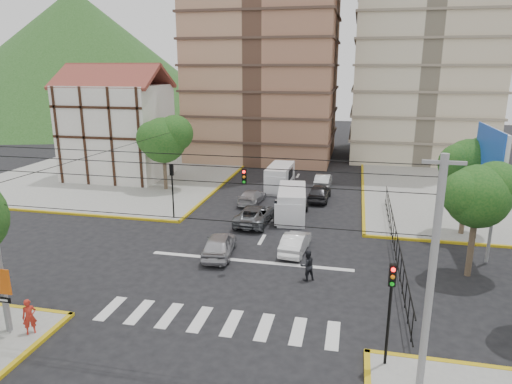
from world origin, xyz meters
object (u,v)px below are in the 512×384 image
(pedestrian_sw_corner, at_px, (29,317))
(pedestrian_crosswalk, at_px, (307,265))
(traffic_light_nw, at_px, (172,182))
(van_right_lane, at_px, (291,205))
(van_left_lane, at_px, (279,179))
(district_sign, at_px, (2,288))
(car_white_front_right, at_px, (295,242))
(traffic_light_se, at_px, (390,298))
(car_silver_front_left, at_px, (219,245))

(pedestrian_sw_corner, distance_m, pedestrian_crosswalk, 14.33)
(traffic_light_nw, distance_m, van_right_lane, 9.63)
(van_left_lane, bearing_deg, district_sign, -104.24)
(district_sign, height_order, van_left_lane, district_sign)
(district_sign, bearing_deg, van_right_lane, 62.19)
(van_right_lane, height_order, van_left_lane, van_right_lane)
(van_left_lane, xyz_separation_m, pedestrian_sw_corner, (-6.81, -27.48, -0.20))
(district_sign, xyz_separation_m, car_white_front_right, (11.41, 12.55, -1.78))
(traffic_light_nw, bearing_deg, van_right_lane, 13.68)
(traffic_light_se, relative_size, van_right_lane, 0.78)
(van_right_lane, xyz_separation_m, van_left_lane, (-2.40, 8.46, -0.01))
(traffic_light_se, bearing_deg, traffic_light_nw, 135.00)
(traffic_light_se, distance_m, car_white_front_right, 12.51)
(pedestrian_sw_corner, bearing_deg, van_left_lane, 34.47)
(district_sign, distance_m, pedestrian_crosswalk, 15.33)
(car_white_front_right, bearing_deg, van_right_lane, -74.49)
(district_sign, bearing_deg, van_left_lane, 74.36)
(van_right_lane, relative_size, car_white_front_right, 1.39)
(traffic_light_nw, height_order, pedestrian_crosswalk, traffic_light_nw)
(van_left_lane, xyz_separation_m, car_white_front_right, (3.64, -15.18, -0.51))
(traffic_light_se, xyz_separation_m, district_sign, (-16.60, -1.44, -0.66))
(traffic_light_se, height_order, car_silver_front_left, traffic_light_se)
(traffic_light_nw, distance_m, car_white_front_right, 11.59)
(traffic_light_nw, height_order, car_silver_front_left, traffic_light_nw)
(district_sign, height_order, pedestrian_sw_corner, district_sign)
(traffic_light_nw, distance_m, pedestrian_sw_corner, 16.92)
(van_right_lane, bearing_deg, pedestrian_crosswalk, -84.00)
(car_silver_front_left, height_order, pedestrian_sw_corner, pedestrian_sw_corner)
(van_right_lane, distance_m, car_white_front_right, 6.85)
(car_silver_front_left, bearing_deg, traffic_light_nw, -53.61)
(car_silver_front_left, bearing_deg, pedestrian_sw_corner, 55.40)
(district_sign, distance_m, car_silver_front_left, 12.88)
(pedestrian_sw_corner, bearing_deg, car_silver_front_left, 20.11)
(car_white_front_right, height_order, pedestrian_sw_corner, pedestrian_sw_corner)
(traffic_light_nw, distance_m, district_sign, 17.08)
(traffic_light_se, relative_size, pedestrian_sw_corner, 2.65)
(traffic_light_se, bearing_deg, car_silver_front_left, 136.40)
(pedestrian_sw_corner, relative_size, pedestrian_crosswalk, 0.91)
(traffic_light_nw, xyz_separation_m, car_white_front_right, (10.41, -4.49, -2.44))
(pedestrian_sw_corner, bearing_deg, car_white_front_right, 8.02)
(car_white_front_right, bearing_deg, district_sign, 52.75)
(van_right_lane, bearing_deg, van_left_lane, 98.96)
(van_right_lane, height_order, car_white_front_right, van_right_lane)
(pedestrian_sw_corner, bearing_deg, traffic_light_nw, 48.22)
(van_right_lane, distance_m, pedestrian_crosswalk, 10.95)
(van_left_lane, xyz_separation_m, pedestrian_crosswalk, (4.84, -19.14, -0.27))
(traffic_light_nw, bearing_deg, traffic_light_se, -45.00)
(van_left_lane, distance_m, pedestrian_crosswalk, 19.74)
(car_silver_front_left, xyz_separation_m, car_white_front_right, (4.73, 1.66, -0.09))
(traffic_light_se, xyz_separation_m, car_silver_front_left, (-9.93, 9.45, -2.35))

